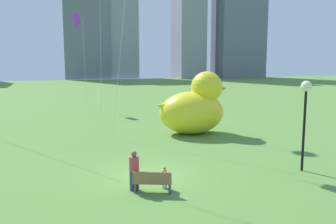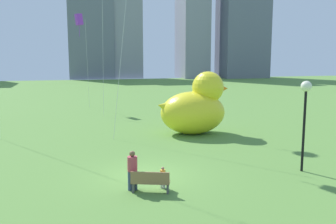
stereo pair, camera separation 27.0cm
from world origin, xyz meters
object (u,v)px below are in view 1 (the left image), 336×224
Objects in this scene: giant_inflatable_duck at (194,107)px; person_child at (164,176)px; person_adult at (134,169)px; lamppost at (306,100)px; kite_purple at (76,20)px; park_bench at (152,182)px.

person_child is at bearing -115.88° from giant_inflatable_duck.
person_adult is 8.59m from lamppost.
lamppost is at bearing 3.06° from person_adult.
park_bench is at bearing -86.02° from kite_purple.
person_adult is (-0.64, 0.49, 0.44)m from park_bench.
giant_inflatable_duck is 1.22× the size of lamppost.
giant_inflatable_duck reaches higher than park_bench.
kite_purple is at bearing 93.98° from park_bench.
park_bench is 0.91m from person_adult.
kite_purple is (-9.36, 24.70, 5.60)m from lamppost.
person_adult is at bearing 142.47° from park_bench.
giant_inflatable_duck is (4.85, 10.00, 1.35)m from person_child.
person_adult is 11.68m from giant_inflatable_duck.
giant_inflatable_duck is at bearing 64.12° from person_child.
kite_purple is (-1.78, 25.63, 8.52)m from park_bench.
giant_inflatable_duck is 18.31m from kite_purple.
person_child is 0.09× the size of kite_purple.
kite_purple reaches higher than giant_inflatable_duck.
person_adult is 0.17× the size of kite_purple.
kite_purple is at bearing 92.61° from person_adult.
park_bench is at bearing -37.53° from person_adult.
kite_purple is (-7.25, 15.22, 7.14)m from giant_inflatable_duck.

